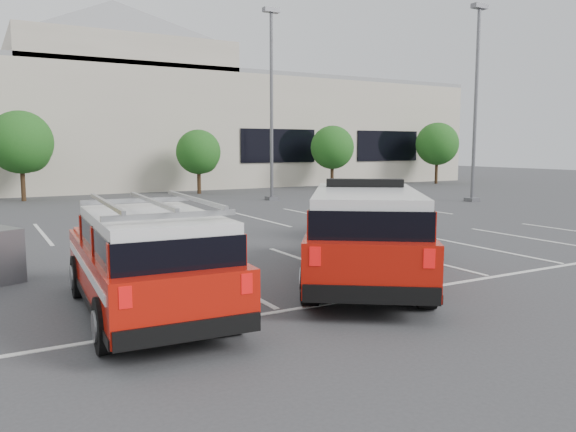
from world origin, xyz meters
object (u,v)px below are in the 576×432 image
tree_right (333,149)px  ladder_suv (148,269)px  tree_mid_left (23,144)px  white_pickup (387,221)px  tree_mid_right (200,154)px  tree_far_right (438,145)px  fire_chief_suv (365,241)px  light_pole_mid (271,105)px  convention_building (88,122)px  light_pole_right (476,103)px

tree_right → ladder_suv: 31.19m
tree_mid_left → white_pickup: size_ratio=0.89×
tree_mid_left → tree_mid_right: 10.01m
tree_far_right → fire_chief_suv: tree_far_right is taller
light_pole_mid → convention_building: bearing=113.3°
tree_far_right → white_pickup: (-21.38, -19.95, -2.39)m
tree_far_right → light_pole_right: size_ratio=0.47×
tree_right → tree_far_right: 10.00m
tree_far_right → convention_building: bearing=158.5°
tree_mid_right → ladder_suv: tree_mid_right is taller
light_pole_right → ladder_suv: size_ratio=1.92×
light_pole_right → fire_chief_suv: 20.41m
light_pole_right → ladder_suv: bearing=-150.2°
convention_building → light_pole_mid: convention_building is taller
tree_mid_right → convention_building: bearing=116.6°
fire_chief_suv → ladder_suv: size_ratio=1.21×
tree_right → ladder_suv: bearing=-129.7°
convention_building → ladder_suv: (-4.97, -33.77, -3.90)m
tree_far_right → ladder_suv: 38.36m
convention_building → light_pole_right: size_ratio=5.86×
convention_building → tree_right: convention_building is taller
light_pole_mid → white_pickup: light_pole_mid is taller
white_pickup → fire_chief_suv: bearing=-100.4°
tree_mid_right → ladder_suv: bearing=-112.4°
light_pole_mid → white_pickup: 14.99m
tree_far_right → light_pole_mid: bearing=-161.5°
tree_right → light_pole_mid: 10.38m
tree_right → tree_far_right: tree_far_right is taller
convention_building → tree_far_right: (24.91, -9.82, -1.68)m
tree_mid_right → tree_right: size_ratio=0.90×
tree_far_right → light_pole_mid: (-18.09, -6.05, 2.14)m
tree_right → fire_chief_suv: (-15.18, -23.85, -1.87)m
light_pole_right → fire_chief_suv: size_ratio=1.59×
white_pickup → convention_building: bearing=130.6°
tree_mid_right → fire_chief_suv: bearing=-102.3°
tree_mid_left → white_pickup: 21.86m
light_pole_right → tree_mid_right: bearing=132.2°
tree_mid_right → light_pole_right: (10.91, -12.05, 2.68)m
tree_mid_left → fire_chief_suv: (4.82, -23.85, -2.14)m
tree_mid_left → white_pickup: tree_mid_left is taller
light_pole_mid → light_pole_right: bearing=-33.7°
tree_mid_left → fire_chief_suv: 24.42m
convention_building → light_pole_mid: size_ratio=5.86×
tree_far_right → ladder_suv: bearing=-141.3°
convention_building → white_pickup: (3.53, -29.77, -4.07)m
white_pickup → light_pole_mid: bearing=110.5°
tree_mid_left → tree_right: size_ratio=1.10×
tree_mid_right → white_pickup: (-1.38, -19.95, -1.85)m
tree_far_right → light_pole_right: light_pole_right is taller
tree_mid_right → light_pole_right: light_pole_right is taller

